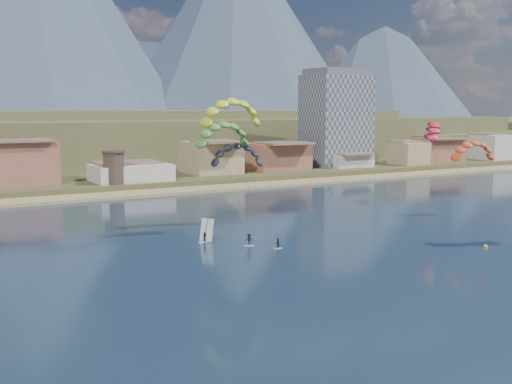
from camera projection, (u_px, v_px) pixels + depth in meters
ground at (427, 340)px, 57.26m from camera, size 2400.00×2400.00×0.00m
beach at (104, 196)px, 148.65m from camera, size 2200.00×12.00×0.90m
foothills at (72, 136)px, 267.46m from camera, size 940.00×210.00×18.00m
apartment_tower at (336, 118)px, 206.73m from camera, size 20.00×16.00×32.00m
watchtower at (114, 167)px, 157.16m from camera, size 5.82×5.82×8.60m
kitesurfer_yellow at (232, 108)px, 100.26m from camera, size 10.95×14.06×24.52m
kitesurfer_green at (223, 131)px, 108.36m from camera, size 10.52×17.65×22.19m
distant_kite_dark at (237, 151)px, 111.45m from camera, size 10.51×7.54×16.97m
distant_kite_orange at (473, 147)px, 120.72m from camera, size 9.61×7.02×16.76m
distant_kite_red at (432, 128)px, 137.34m from camera, size 9.05×9.80×19.89m
windsurfer at (206, 235)px, 98.88m from camera, size 2.11×2.30×3.73m
buoy at (486, 247)px, 95.28m from camera, size 0.67×0.67×0.67m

